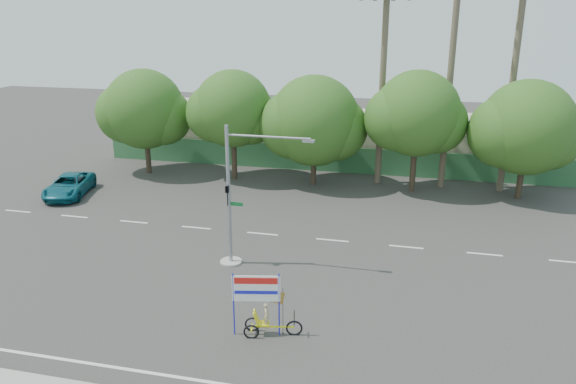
# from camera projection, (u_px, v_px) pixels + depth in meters

# --- Properties ---
(ground) EXTENTS (120.00, 120.00, 0.00)m
(ground) POSITION_uv_depth(u_px,v_px,m) (256.00, 308.00, 23.92)
(ground) COLOR #33302D
(ground) RESTS_ON ground
(fence) EXTENTS (38.00, 0.08, 2.00)m
(fence) POSITION_uv_depth(u_px,v_px,m) (335.00, 160.00, 43.49)
(fence) COLOR #336B3D
(fence) RESTS_ON ground
(building_left) EXTENTS (12.00, 8.00, 4.00)m
(building_left) POSITION_uv_depth(u_px,v_px,m) (231.00, 129.00, 49.54)
(building_left) COLOR #B7AD91
(building_left) RESTS_ON ground
(building_right) EXTENTS (14.00, 8.00, 3.60)m
(building_right) POSITION_uv_depth(u_px,v_px,m) (441.00, 142.00, 45.64)
(building_right) COLOR #B7AD91
(building_right) RESTS_ON ground
(tree_far_left) EXTENTS (7.14, 6.00, 7.96)m
(tree_far_left) POSITION_uv_depth(u_px,v_px,m) (144.00, 112.00, 42.17)
(tree_far_left) COLOR #473828
(tree_far_left) RESTS_ON ground
(tree_left) EXTENTS (6.66, 5.60, 8.07)m
(tree_left) POSITION_uv_depth(u_px,v_px,m) (232.00, 111.00, 40.54)
(tree_left) COLOR #473828
(tree_left) RESTS_ON ground
(tree_center) EXTENTS (7.62, 6.40, 7.85)m
(tree_center) POSITION_uv_depth(u_px,v_px,m) (313.00, 123.00, 39.40)
(tree_center) COLOR #473828
(tree_center) RESTS_ON ground
(tree_right) EXTENTS (6.90, 5.80, 8.36)m
(tree_right) POSITION_uv_depth(u_px,v_px,m) (416.00, 117.00, 37.62)
(tree_right) COLOR #473828
(tree_right) RESTS_ON ground
(tree_far_right) EXTENTS (7.38, 6.20, 7.94)m
(tree_far_right) POSITION_uv_depth(u_px,v_px,m) (526.00, 130.00, 36.27)
(tree_far_right) COLOR #473828
(tree_far_right) RESTS_ON ground
(palm_tall) EXTENTS (3.73, 3.79, 17.45)m
(palm_tall) POSITION_uv_depth(u_px,v_px,m) (454.00, 35.00, 36.93)
(palm_tall) COLOR #70604C
(palm_tall) RESTS_ON ground
(palm_mid) EXTENTS (3.73, 3.79, 15.45)m
(palm_mid) POSITION_uv_depth(u_px,v_px,m) (516.00, 53.00, 36.38)
(palm_mid) COLOR #70604C
(palm_mid) RESTS_ON ground
(palm_short) EXTENTS (3.73, 3.79, 14.45)m
(palm_short) POSITION_uv_depth(u_px,v_px,m) (384.00, 59.00, 38.42)
(palm_short) COLOR #70604C
(palm_short) RESTS_ON ground
(traffic_signal) EXTENTS (4.72, 1.10, 7.00)m
(traffic_signal) POSITION_uv_depth(u_px,v_px,m) (235.00, 208.00, 27.18)
(traffic_signal) COLOR gray
(traffic_signal) RESTS_ON ground
(trike_billboard) EXTENTS (2.67, 0.93, 2.67)m
(trike_billboard) POSITION_uv_depth(u_px,v_px,m) (263.00, 310.00, 21.63)
(trike_billboard) COLOR black
(trike_billboard) RESTS_ON ground
(pickup_truck) EXTENTS (3.52, 5.50, 1.41)m
(pickup_truck) POSITION_uv_depth(u_px,v_px,m) (69.00, 185.00, 38.12)
(pickup_truck) COLOR #0E5968
(pickup_truck) RESTS_ON ground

